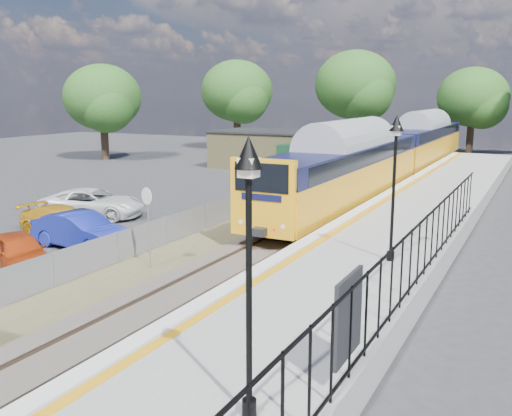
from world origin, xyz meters
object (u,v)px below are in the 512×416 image
Objects in this scene: car_red at (19,252)px; car_yellow at (62,221)px; speed_sign at (148,214)px; victorian_lamp_north at (395,154)px; car_white at (92,203)px; victorian_lamp_south at (249,214)px; car_blue at (81,230)px; train at (395,150)px.

car_yellow is at bearing 53.47° from car_red.
speed_sign is at bearing -102.95° from car_yellow.
victorian_lamp_north is 8.57m from speed_sign.
car_yellow is 3.82m from car_white.
victorian_lamp_north is 14.93m from car_yellow.
victorian_lamp_south is at bearing -118.55° from car_yellow.
speed_sign is at bearing -99.90° from car_blue.
speed_sign is 0.67× the size of car_blue.
car_blue is at bearing 143.99° from victorian_lamp_south.
car_yellow is at bearing 179.37° from speed_sign.
train is at bearing 99.79° from victorian_lamp_south.
car_red is at bearing -170.57° from car_blue.
car_red is at bearing -104.41° from train.
car_white reaches higher than car_red.
train reaches higher than car_yellow.
car_blue is at bearing -175.66° from victorian_lamp_north.
car_white is at bearing 51.07° from car_red.
victorian_lamp_south is at bearing -25.52° from speed_sign.
victorian_lamp_north is at bearing 32.93° from speed_sign.
car_blue is (-0.27, 3.30, 0.05)m from car_red.
victorian_lamp_north reaches higher than car_blue.
speed_sign reaches higher than car_blue.
victorian_lamp_north is 12.82m from car_blue.
victorian_lamp_north is 22.58m from train.
car_white is at bearing 43.47° from car_blue.
car_yellow is (-14.68, 10.21, -3.65)m from victorian_lamp_south.
train is at bearing -16.70° from car_yellow.
victorian_lamp_south is 15.83m from car_blue.
victorian_lamp_south reaches higher than car_blue.
train is at bearing 9.96° from car_red.
car_red is at bearing -160.58° from victorian_lamp_north.
train is 13.80× the size of speed_sign.
train reaches higher than speed_sign.
car_yellow is (-9.18, -21.65, -1.70)m from train.
victorian_lamp_north is at bearing -80.93° from car_blue.
car_yellow is (-2.47, 4.44, -0.03)m from car_red.
train is 7.85× the size of car_white.
train is 23.58m from car_yellow.
victorian_lamp_south is at bearing -148.23° from car_white.
train is 9.25× the size of car_blue.
victorian_lamp_north is 1.56× the size of speed_sign.
victorian_lamp_south is 13.97m from car_red.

